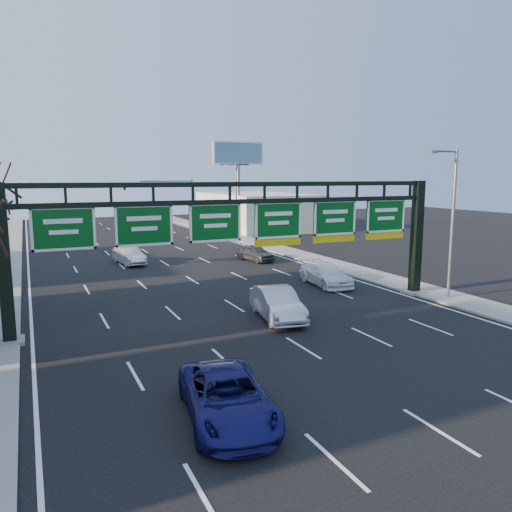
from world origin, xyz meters
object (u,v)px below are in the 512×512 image
sign_gantry (250,230)px  car_white_wagon (326,274)px  car_silver_sedan (277,304)px  car_blue_suv (227,397)px

sign_gantry → car_white_wagon: 9.80m
car_silver_sedan → car_white_wagon: size_ratio=0.97×
car_blue_suv → car_silver_sedan: 11.26m
sign_gantry → car_silver_sedan: (0.88, -1.49, -3.80)m
car_silver_sedan → car_white_wagon: bearing=50.5°
car_white_wagon → sign_gantry: bearing=-145.4°
sign_gantry → car_blue_suv: bearing=-117.5°
car_blue_suv → car_white_wagon: 20.29m
car_blue_suv → car_white_wagon: bearing=57.9°
sign_gantry → car_white_wagon: sign_gantry is taller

